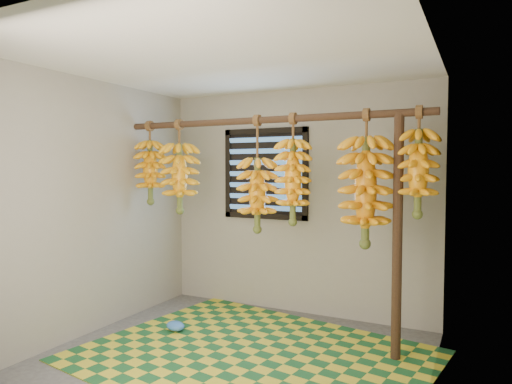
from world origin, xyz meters
The scene contains 16 objects.
floor centered at (0.00, 0.00, -0.01)m, with size 3.00×3.00×0.01m, color #464646.
ceiling centered at (0.00, 0.00, 2.40)m, with size 3.00×3.00×0.01m, color silver.
wall_back centered at (0.00, 1.50, 1.20)m, with size 3.00×0.01×2.40m, color gray.
wall_left centered at (-1.50, 0.00, 1.20)m, with size 0.01×3.00×2.40m, color gray.
wall_right centered at (1.50, 0.00, 1.20)m, with size 0.01×3.00×2.40m, color gray.
window centered at (-0.35, 1.48, 1.50)m, with size 1.00×0.04×1.00m.
hanging_pole centered at (0.00, 0.70, 2.00)m, with size 0.06×0.06×3.00m, color #422C1B.
support_post centered at (1.20, 0.70, 1.00)m, with size 0.08×0.08×2.00m, color #422C1B.
woven_mat centered at (0.13, 0.23, 0.01)m, with size 2.71×2.17×0.01m, color #185126.
plastic_bag centered at (-0.80, 0.42, 0.05)m, with size 0.21×0.15×0.09m, color #3674CC.
banana_bunch_a centered at (-1.31, 0.70, 1.52)m, with size 0.29×0.29×0.86m.
banana_bunch_b centered at (-0.94, 0.70, 1.46)m, with size 0.37×0.37×0.94m.
banana_bunch_c centered at (-0.06, 0.70, 1.32)m, with size 0.36×0.36×1.08m.
banana_bunch_d centered at (0.29, 0.70, 1.44)m, with size 0.30×0.30×0.99m.
banana_bunch_e centered at (0.94, 0.70, 1.37)m, with size 0.42×0.42×1.14m.
banana_bunch_f centered at (1.35, 0.70, 1.53)m, with size 0.29×0.29×0.87m.
Camera 1 is at (1.81, -3.07, 1.56)m, focal length 32.00 mm.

